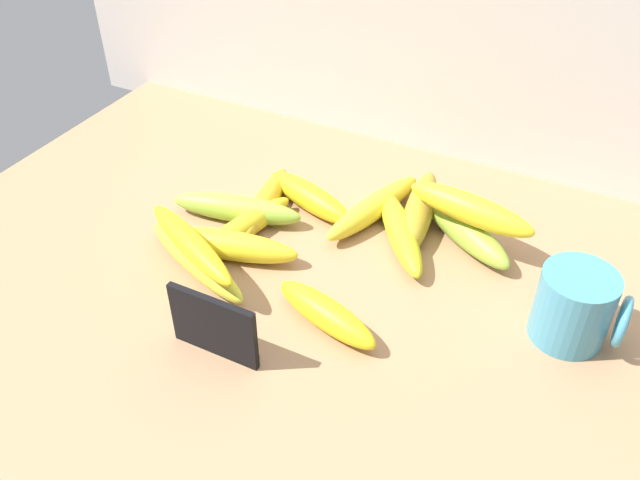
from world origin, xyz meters
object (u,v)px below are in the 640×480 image
Objects in this scene: banana_1 at (196,260)px; banana_11 at (190,243)px; coffee_mug at (576,307)px; banana_0 at (266,202)px; banana_7 at (229,244)px; banana_4 at (374,207)px; banana_8 at (400,232)px; banana_9 at (236,209)px; banana_2 at (310,197)px; chalkboard_sign at (214,328)px; banana_5 at (243,227)px; banana_6 at (326,314)px; banana_10 at (419,211)px; banana_3 at (464,230)px; banana_12 at (470,209)px.

banana_11 is at bearing -74.78° from banana_1.
banana_11 is at bearing -166.41° from coffee_mug.
banana_0 is 0.91× the size of banana_7.
banana_4 is 1.05× the size of banana_8.
banana_9 is at bearing 96.65° from banana_11.
banana_11 reaches higher than banana_2.
banana_0 is (-8.93, 26.13, -2.22)cm from chalkboard_sign.
banana_4 and banana_8 have the same top height.
banana_1 reaches higher than banana_5.
banana_6 is 24.21cm from banana_10.
banana_3 is (29.26, 21.50, 0.32)cm from banana_1.
chalkboard_sign is 30.40cm from banana_8.
banana_10 is 1.02× the size of banana_11.
coffee_mug is 0.67× the size of banana_6.
banana_1 is 31.86cm from banana_10.
banana_5 is at bearing -155.23° from banana_3.
banana_2 reaches higher than banana_4.
chalkboard_sign is 0.62× the size of banana_3.
banana_6 is 19.62cm from banana_11.
banana_8 is 0.96× the size of banana_11.
chalkboard_sign reaches higher than banana_12.
banana_8 is 28.26cm from banana_11.
banana_0 is (-44.19, 5.27, -2.91)cm from coffee_mug.
banana_11 reaches higher than banana_1.
banana_4 is at bearing 40.98° from banana_5.
banana_11 reaches higher than banana_5.
banana_0 is 4.54cm from banana_9.
banana_1 is 20.25cm from banana_2.
banana_1 is at bearing -95.00° from banana_0.
banana_11 reaches higher than banana_3.
banana_5 is (-27.51, -12.69, -0.40)cm from banana_3.
banana_1 is 1.04× the size of banana_4.
banana_2 is 15.29cm from banana_7.
banana_8 is (-24.08, 7.34, -2.72)cm from coffee_mug.
chalkboard_sign is at bearing -83.25° from banana_2.
banana_8 is (-7.79, -3.93, -0.26)cm from banana_3.
banana_3 reaches higher than banana_4.
banana_3 is 0.89× the size of banana_10.
banana_11 reaches higher than banana_8.
banana_8 is at bearing -97.94° from banana_10.
banana_2 is at bearing -167.15° from banana_4.
banana_2 is 23.37cm from banana_12.
banana_10 is (0.74, 5.28, 0.21)cm from banana_8.
banana_11 is at bearing -142.58° from banana_3.
banana_1 is 8.98cm from banana_5.
banana_8 is at bearing -5.87° from banana_2.
banana_3 reaches higher than banana_10.
coffee_mug is at bearing -28.39° from banana_10.
banana_1 is at bearing -83.90° from banana_9.
banana_4 is 6.56cm from banana_8.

